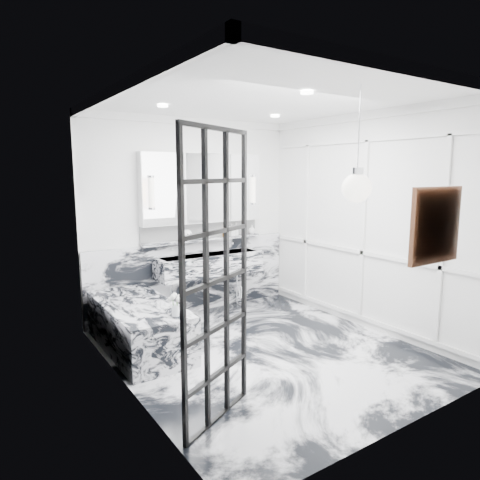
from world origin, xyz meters
TOP-DOWN VIEW (x-y plane):
  - floor at (0.00, 0.00)m, footprint 3.60×3.60m
  - ceiling at (0.00, 0.00)m, footprint 3.60×3.60m
  - wall_back at (0.00, 1.80)m, footprint 3.60×0.00m
  - wall_front at (0.00, -1.80)m, footprint 3.60×0.00m
  - wall_left at (-1.60, 0.00)m, footprint 0.00×3.60m
  - wall_right at (1.60, 0.00)m, footprint 0.00×3.60m
  - marble_clad_back at (0.00, 1.78)m, footprint 3.18×0.05m
  - marble_clad_left at (-1.59, 0.00)m, footprint 0.02×3.56m
  - panel_molding at (1.58, 0.00)m, footprint 0.03×3.40m
  - soap_bottle_a at (0.71, 1.71)m, footprint 0.09×0.09m
  - soap_bottle_b at (0.63, 1.71)m, footprint 0.10×0.10m
  - soap_bottle_c at (1.00, 1.71)m, footprint 0.15×0.15m
  - face_pot at (-0.13, 1.71)m, footprint 0.16×0.16m
  - amber_bottle at (0.49, 1.71)m, footprint 0.04×0.04m
  - flower_vase at (-1.01, 0.25)m, footprint 0.08×0.08m
  - crittall_door at (-1.15, -0.86)m, footprint 0.81×0.42m
  - artwork at (0.36, -1.76)m, footprint 0.52×0.05m
  - pendant_light at (-0.01, -1.26)m, footprint 0.25×0.25m
  - trough_sink at (0.15, 1.55)m, footprint 1.60×0.45m
  - ledge at (0.15, 1.72)m, footprint 1.90×0.14m
  - subway_tile at (0.15, 1.78)m, footprint 1.90×0.03m
  - mirror_cabinet at (0.15, 1.73)m, footprint 1.90×0.16m
  - sconce_left at (-0.67, 1.63)m, footprint 0.07×0.07m
  - sconce_right at (0.97, 1.63)m, footprint 0.07×0.07m
  - bathtub at (-1.18, 0.90)m, footprint 0.75×1.65m

SIDE VIEW (x-z plane):
  - floor at x=0.00m, z-range 0.00..0.00m
  - bathtub at x=-1.18m, z-range 0.00..0.55m
  - marble_clad_back at x=0.00m, z-range 0.00..1.05m
  - flower_vase at x=-1.01m, z-range 0.55..0.67m
  - trough_sink at x=0.15m, z-range 0.58..0.88m
  - ledge at x=0.15m, z-range 1.05..1.09m
  - amber_bottle at x=0.49m, z-range 1.09..1.19m
  - soap_bottle_c at x=1.00m, z-range 1.09..1.23m
  - face_pot at x=-0.13m, z-range 1.09..1.24m
  - soap_bottle_b at x=0.63m, z-range 1.09..1.27m
  - crittall_door at x=-1.15m, z-range 0.00..2.37m
  - soap_bottle_a at x=0.71m, z-range 1.09..1.28m
  - subway_tile at x=0.15m, z-range 1.09..1.32m
  - panel_molding at x=1.58m, z-range 0.15..2.45m
  - marble_clad_left at x=-1.59m, z-range 0.00..2.68m
  - wall_back at x=0.00m, z-range -0.40..3.20m
  - wall_front at x=0.00m, z-range -0.40..3.20m
  - wall_left at x=-1.60m, z-range -0.40..3.20m
  - wall_right at x=1.60m, z-range -0.40..3.20m
  - artwork at x=0.36m, z-range 1.37..1.88m
  - sconce_left at x=-0.67m, z-range 1.58..1.98m
  - sconce_right at x=0.97m, z-range 1.58..1.98m
  - mirror_cabinet at x=0.15m, z-range 1.32..2.32m
  - pendant_light at x=-0.01m, z-range 1.79..2.04m
  - ceiling at x=0.00m, z-range 2.80..2.80m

